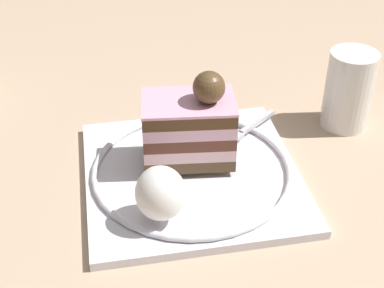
% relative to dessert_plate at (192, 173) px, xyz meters
% --- Properties ---
extents(ground_plane, '(2.40, 2.40, 0.00)m').
position_rel_dessert_plate_xyz_m(ground_plane, '(-0.01, -0.01, -0.01)').
color(ground_plane, tan).
extents(dessert_plate, '(0.27, 0.27, 0.02)m').
position_rel_dessert_plate_xyz_m(dessert_plate, '(0.00, 0.00, 0.00)').
color(dessert_plate, white).
rests_on(dessert_plate, ground_plane).
extents(cake_slice, '(0.11, 0.09, 0.10)m').
position_rel_dessert_plate_xyz_m(cake_slice, '(-0.01, -0.02, 0.05)').
color(cake_slice, brown).
rests_on(cake_slice, dessert_plate).
extents(whipped_cream_dollop, '(0.05, 0.05, 0.05)m').
position_rel_dessert_plate_xyz_m(whipped_cream_dollop, '(0.06, 0.06, 0.04)').
color(whipped_cream_dollop, white).
rests_on(whipped_cream_dollop, dessert_plate).
extents(fork, '(0.10, 0.05, 0.00)m').
position_rel_dessert_plate_xyz_m(fork, '(-0.08, -0.03, 0.01)').
color(fork, silver).
rests_on(fork, dessert_plate).
extents(drink_glass_far, '(0.06, 0.06, 0.10)m').
position_rel_dessert_plate_xyz_m(drink_glass_far, '(-0.21, -0.02, 0.03)').
color(drink_glass_far, white).
rests_on(drink_glass_far, ground_plane).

